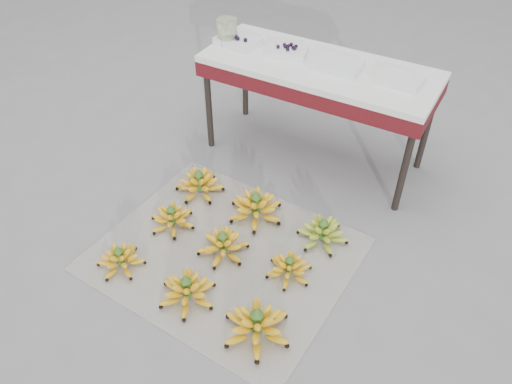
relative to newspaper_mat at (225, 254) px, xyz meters
The scene contains 17 objects.
ground 0.07m from the newspaper_mat, 153.95° to the right, with size 60.00×60.00×0.00m, color slate.
newspaper_mat is the anchor object (origin of this frame).
bunch_front_left 0.53m from the newspaper_mat, 141.24° to the right, with size 0.26×0.26×0.14m.
bunch_front_center 0.33m from the newspaper_mat, 89.78° to the right, with size 0.29×0.29×0.17m.
bunch_front_right 0.51m from the newspaper_mat, 41.09° to the right, with size 0.41×0.41×0.19m.
bunch_mid_left 0.36m from the newspaper_mat, behind, with size 0.30×0.30×0.15m.
bunch_mid_center 0.06m from the newspaper_mat, 152.19° to the left, with size 0.34×0.34×0.16m.
bunch_mid_right 0.36m from the newspaper_mat, ahead, with size 0.31×0.31×0.14m.
bunch_back_left 0.52m from the newspaper_mat, 138.48° to the left, with size 0.36×0.36×0.17m.
bunch_back_center 0.33m from the newspaper_mat, 89.88° to the left, with size 0.37×0.37×0.19m.
bunch_back_right 0.53m from the newspaper_mat, 40.37° to the left, with size 0.32×0.32×0.16m.
vendor_table 1.15m from the newspaper_mat, 88.19° to the left, with size 1.34×0.54×0.65m.
tray_far_left 1.30m from the newspaper_mat, 116.79° to the left, with size 0.27×0.21×0.06m.
tray_left 1.23m from the newspaper_mat, 100.20° to the left, with size 0.26×0.21×0.06m.
tray_right 1.21m from the newspaper_mat, 81.81° to the left, with size 0.25×0.18×0.04m.
tray_far_right 1.31m from the newspaper_mat, 64.05° to the left, with size 0.24×0.18×0.04m.
glass_jar 1.33m from the newspaper_mat, 120.04° to the left, with size 0.12×0.12×0.15m, color beige.
Camera 1 is at (1.07, -1.40, 1.95)m, focal length 35.00 mm.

